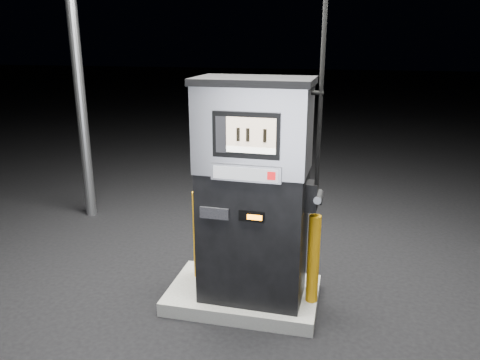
# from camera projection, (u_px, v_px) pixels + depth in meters

# --- Properties ---
(ground) EXTENTS (80.00, 80.00, 0.00)m
(ground) POSITION_uv_depth(u_px,v_px,m) (243.00, 301.00, 5.13)
(ground) COLOR black
(ground) RESTS_ON ground
(pump_island) EXTENTS (1.60, 1.00, 0.15)m
(pump_island) POSITION_uv_depth(u_px,v_px,m) (243.00, 295.00, 5.11)
(pump_island) COLOR #5F5F5B
(pump_island) RESTS_ON ground
(fuel_dispenser) EXTENTS (1.25, 0.70, 4.70)m
(fuel_dispenser) POSITION_uv_depth(u_px,v_px,m) (254.00, 191.00, 4.63)
(fuel_dispenser) COLOR black
(fuel_dispenser) RESTS_ON pump_island
(bollard_left) EXTENTS (0.16, 0.16, 1.01)m
(bollard_left) POSITION_uv_depth(u_px,v_px,m) (199.00, 235.00, 5.22)
(bollard_left) COLOR orange
(bollard_left) RESTS_ON pump_island
(bollard_right) EXTENTS (0.14, 0.14, 0.94)m
(bollard_right) POSITION_uv_depth(u_px,v_px,m) (313.00, 259.00, 4.73)
(bollard_right) COLOR orange
(bollard_right) RESTS_ON pump_island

